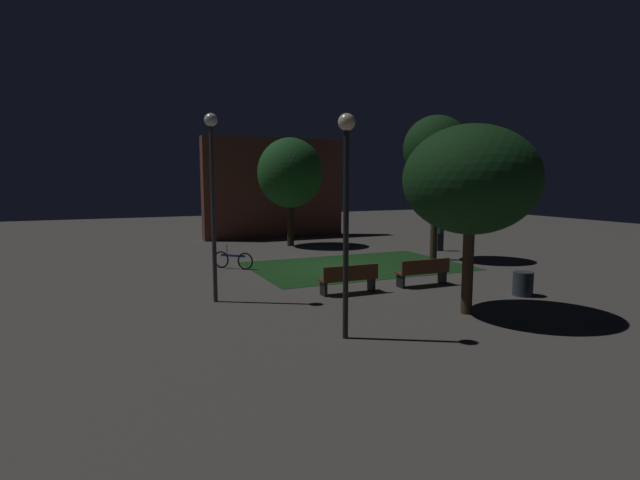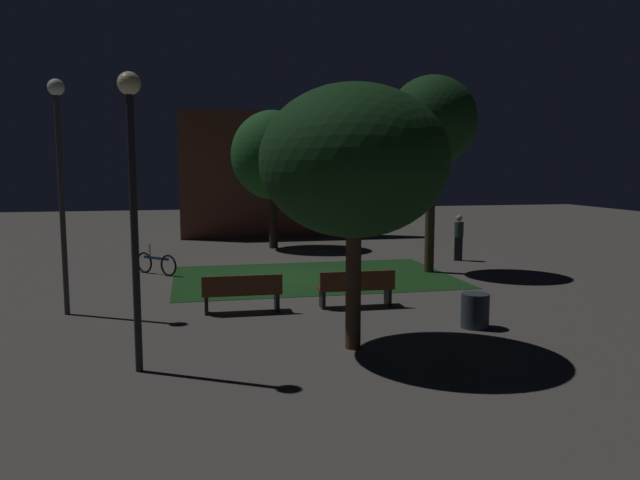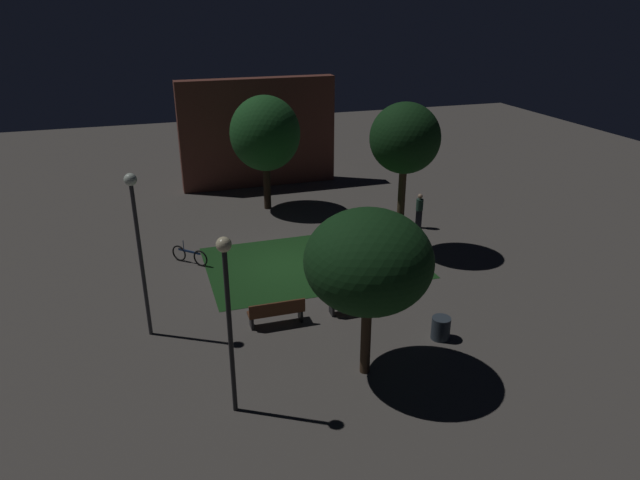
% 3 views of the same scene
% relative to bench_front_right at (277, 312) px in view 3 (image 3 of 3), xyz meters
% --- Properties ---
extents(ground_plane, '(60.00, 60.00, 0.00)m').
position_rel_bench_front_right_xyz_m(ground_plane, '(1.34, 4.11, -0.48)').
color(ground_plane, '#56514C').
extents(grass_lawn, '(8.23, 5.48, 0.01)m').
position_rel_bench_front_right_xyz_m(grass_lawn, '(2.47, 4.08, -0.48)').
color(grass_lawn, '#194219').
rests_on(grass_lawn, ground).
extents(bench_front_right, '(1.80, 0.50, 0.88)m').
position_rel_bench_front_right_xyz_m(bench_front_right, '(0.00, 0.00, 0.00)').
color(bench_front_right, brown).
rests_on(bench_front_right, ground).
extents(bench_front_left, '(1.81, 0.50, 0.88)m').
position_rel_bench_front_right_xyz_m(bench_front_left, '(2.68, 0.00, 0.00)').
color(bench_front_left, brown).
rests_on(bench_front_left, ground).
extents(tree_tall_center, '(3.36, 3.36, 4.76)m').
position_rel_bench_front_right_xyz_m(tree_tall_center, '(1.75, -3.15, 2.90)').
color(tree_tall_center, '#423021').
rests_on(tree_tall_center, ground).
extents(tree_back_left, '(2.73, 2.73, 6.05)m').
position_rel_bench_front_right_xyz_m(tree_back_left, '(6.20, 4.17, 4.16)').
color(tree_back_left, '#423021').
rests_on(tree_back_left, ground).
extents(tree_back_right, '(3.33, 3.33, 5.52)m').
position_rel_bench_front_right_xyz_m(tree_back_right, '(2.20, 10.84, 3.24)').
color(tree_back_right, '#2D2116').
rests_on(tree_back_right, ground).
extents(lamp_post_near_wall, '(0.36, 0.36, 4.75)m').
position_rel_bench_front_right_xyz_m(lamp_post_near_wall, '(-1.98, -3.66, 2.73)').
color(lamp_post_near_wall, black).
rests_on(lamp_post_near_wall, ground).
extents(lamp_post_plaza_east, '(0.36, 0.36, 5.17)m').
position_rel_bench_front_right_xyz_m(lamp_post_plaza_east, '(-3.86, 0.67, 2.97)').
color(lamp_post_plaza_east, '#333338').
rests_on(lamp_post_plaza_east, ground).
extents(trash_bin, '(0.58, 0.58, 0.71)m').
position_rel_bench_front_right_xyz_m(trash_bin, '(4.58, -2.28, -0.13)').
color(trash_bin, '#2D3842').
rests_on(trash_bin, ground).
extents(bicycle, '(1.26, 1.25, 0.93)m').
position_rel_bench_front_right_xyz_m(bicycle, '(-2.15, 5.50, -0.14)').
color(bicycle, black).
rests_on(bicycle, ground).
extents(pedestrian, '(0.34, 0.32, 1.61)m').
position_rel_bench_front_right_xyz_m(pedestrian, '(8.12, 6.20, 0.37)').
color(pedestrian, black).
rests_on(pedestrian, ground).
extents(building_wall_backdrop, '(8.42, 0.80, 5.80)m').
position_rel_bench_front_right_xyz_m(building_wall_backdrop, '(2.67, 14.78, 2.42)').
color(building_wall_backdrop, brown).
rests_on(building_wall_backdrop, ground).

